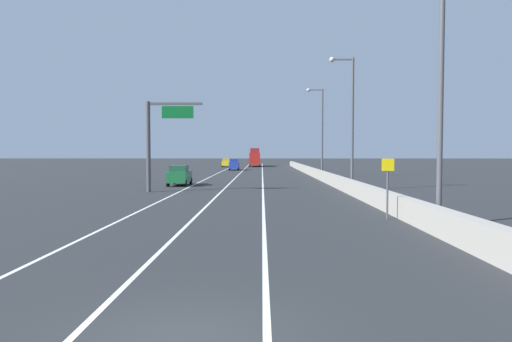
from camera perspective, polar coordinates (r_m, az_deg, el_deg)
name	(u,v)px	position (r m, az deg, el deg)	size (l,w,h in m)	color
ground_plane	(253,173)	(71.62, -0.37, -0.21)	(320.00, 320.00, 0.00)	#26282B
lane_stripe_left	(213,175)	(62.99, -5.54, -0.58)	(0.16, 130.00, 0.00)	silver
lane_stripe_center	(238,176)	(62.71, -2.36, -0.58)	(0.16, 130.00, 0.00)	silver
lane_stripe_right	(263,176)	(62.61, 0.84, -0.59)	(0.16, 130.00, 0.00)	silver
jersey_barrier_right	(328,178)	(48.13, 9.22, -0.88)	(0.60, 120.00, 1.10)	#9E998E
overhead_sign_gantry	(157,135)	(37.55, -12.62, 4.54)	(4.68, 0.36, 7.50)	#47474C
speed_advisory_sign	(388,184)	(22.68, 16.59, -1.59)	(0.60, 0.11, 3.00)	#4C4C51
lamp_post_right_near	(436,80)	(21.42, 22.15, 10.81)	(2.14, 0.44, 11.46)	#4C4C51
lamp_post_right_second	(350,115)	(39.19, 11.99, 7.05)	(2.14, 0.44, 11.46)	#4C4C51
lamp_post_right_third	(320,127)	(57.47, 8.30, 5.60)	(2.14, 0.44, 11.46)	#4C4C51
car_yellow_0	(227,163)	(98.70, -3.79, 1.07)	(1.95, 4.62, 1.92)	gold
car_blue_1	(234,164)	(81.59, -2.84, 0.85)	(1.86, 4.64, 2.11)	#1E389E
car_green_2	(180,175)	(44.57, -9.81, -0.56)	(1.90, 4.10, 2.02)	#196033
box_truck	(255,158)	(102.47, -0.16, 1.68)	(2.59, 9.81, 4.25)	#A51E19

